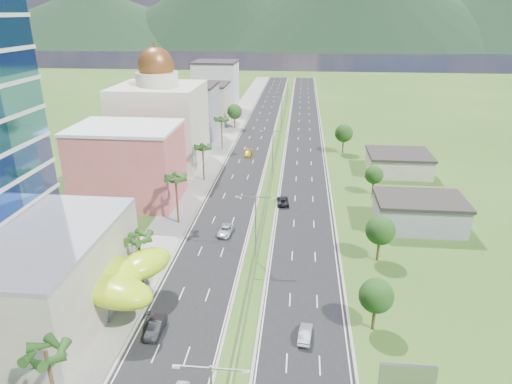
% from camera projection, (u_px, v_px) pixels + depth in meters
% --- Properties ---
extents(ground, '(500.00, 500.00, 0.00)m').
position_uv_depth(ground, '(248.00, 297.00, 62.33)').
color(ground, '#2D5119').
rests_on(ground, ground).
extents(road_left, '(11.00, 260.00, 0.04)m').
position_uv_depth(road_left, '(257.00, 133.00, 146.19)').
color(road_left, black).
rests_on(road_left, ground).
extents(road_right, '(11.00, 260.00, 0.04)m').
position_uv_depth(road_right, '(304.00, 134.00, 144.81)').
color(road_right, black).
rests_on(road_right, ground).
extents(sidewalk_left, '(7.00, 260.00, 0.12)m').
position_uv_depth(sidewalk_left, '(228.00, 132.00, 147.05)').
color(sidewalk_left, gray).
rests_on(sidewalk_left, ground).
extents(median_guardrail, '(0.10, 216.06, 0.76)m').
position_uv_depth(median_guardrail, '(278.00, 147.00, 128.63)').
color(median_guardrail, gray).
rests_on(median_guardrail, ground).
extents(streetlight_median_b, '(6.04, 0.25, 11.00)m').
position_uv_depth(streetlight_median_b, '(256.00, 222.00, 69.07)').
color(streetlight_median_b, gray).
rests_on(streetlight_median_b, ground).
extents(streetlight_median_c, '(6.04, 0.25, 11.00)m').
position_uv_depth(streetlight_median_c, '(273.00, 148.00, 106.04)').
color(streetlight_median_c, gray).
rests_on(streetlight_median_c, ground).
extents(streetlight_median_d, '(6.04, 0.25, 11.00)m').
position_uv_depth(streetlight_median_d, '(282.00, 109.00, 147.62)').
color(streetlight_median_d, gray).
rests_on(streetlight_median_d, ground).
extents(streetlight_median_e, '(6.04, 0.25, 11.00)m').
position_uv_depth(streetlight_median_e, '(287.00, 87.00, 189.21)').
color(streetlight_median_e, gray).
rests_on(streetlight_median_e, ground).
extents(lime_canopy, '(18.00, 15.00, 7.40)m').
position_uv_depth(lime_canopy, '(90.00, 274.00, 58.62)').
color(lime_canopy, '#AFD915').
rests_on(lime_canopy, ground).
extents(pink_shophouse, '(20.00, 15.00, 15.00)m').
position_uv_depth(pink_shophouse, '(128.00, 165.00, 91.70)').
color(pink_shophouse, '#D05557').
rests_on(pink_shophouse, ground).
extents(domed_building, '(20.00, 20.00, 28.70)m').
position_uv_depth(domed_building, '(160.00, 121.00, 111.53)').
color(domed_building, beige).
rests_on(domed_building, ground).
extents(midrise_grey, '(16.00, 15.00, 16.00)m').
position_uv_depth(midrise_grey, '(189.00, 113.00, 135.78)').
color(midrise_grey, gray).
rests_on(midrise_grey, ground).
extents(midrise_beige, '(16.00, 15.00, 13.00)m').
position_uv_depth(midrise_beige, '(204.00, 104.00, 156.67)').
color(midrise_beige, '#A29585').
rests_on(midrise_beige, ground).
extents(midrise_white, '(16.00, 15.00, 18.00)m').
position_uv_depth(midrise_white, '(216.00, 87.00, 177.00)').
color(midrise_white, silver).
rests_on(midrise_white, ground).
extents(billboard, '(5.20, 0.35, 6.20)m').
position_uv_depth(billboard, '(407.00, 381.00, 42.49)').
color(billboard, gray).
rests_on(billboard, ground).
extents(shed_near, '(15.00, 10.00, 5.00)m').
position_uv_depth(shed_near, '(419.00, 214.00, 81.93)').
color(shed_near, gray).
rests_on(shed_near, ground).
extents(shed_far, '(14.00, 12.00, 4.40)m').
position_uv_depth(shed_far, '(398.00, 164.00, 109.58)').
color(shed_far, '#A29585').
rests_on(shed_far, ground).
extents(palm_tree_a, '(3.60, 3.60, 9.10)m').
position_uv_depth(palm_tree_a, '(46.00, 356.00, 40.45)').
color(palm_tree_a, '#47301C').
rests_on(palm_tree_a, ground).
extents(palm_tree_b, '(3.60, 3.60, 8.10)m').
position_uv_depth(palm_tree_b, '(138.00, 240.00, 62.99)').
color(palm_tree_b, '#47301C').
rests_on(palm_tree_b, ground).
extents(palm_tree_c, '(3.60, 3.60, 9.60)m').
position_uv_depth(palm_tree_c, '(176.00, 180.00, 80.94)').
color(palm_tree_c, '#47301C').
rests_on(palm_tree_c, ground).
extents(palm_tree_d, '(3.60, 3.60, 8.60)m').
position_uv_depth(palm_tree_d, '(203.00, 149.00, 102.55)').
color(palm_tree_d, '#47301C').
rests_on(palm_tree_d, ground).
extents(palm_tree_e, '(3.60, 3.60, 9.40)m').
position_uv_depth(palm_tree_e, '(221.00, 121.00, 125.37)').
color(palm_tree_e, '#47301C').
rests_on(palm_tree_e, ground).
extents(leafy_tree_lfar, '(4.90, 4.90, 8.05)m').
position_uv_depth(leafy_tree_lfar, '(235.00, 112.00, 149.48)').
color(leafy_tree_lfar, '#47301C').
rests_on(leafy_tree_lfar, ground).
extents(leafy_tree_ra, '(4.20, 4.20, 6.90)m').
position_uv_depth(leafy_tree_ra, '(376.00, 296.00, 54.47)').
color(leafy_tree_ra, '#47301C').
rests_on(leafy_tree_ra, ground).
extents(leafy_tree_rb, '(4.55, 4.55, 7.47)m').
position_uv_depth(leafy_tree_rb, '(380.00, 231.00, 69.75)').
color(leafy_tree_rb, '#47301C').
rests_on(leafy_tree_rb, ground).
extents(leafy_tree_rc, '(3.85, 3.85, 6.33)m').
position_uv_depth(leafy_tree_rc, '(374.00, 175.00, 95.65)').
color(leafy_tree_rc, '#47301C').
rests_on(leafy_tree_rc, ground).
extents(leafy_tree_rd, '(4.90, 4.90, 8.05)m').
position_uv_depth(leafy_tree_rd, '(344.00, 133.00, 123.30)').
color(leafy_tree_rd, '#47301C').
rests_on(leafy_tree_rd, ground).
extents(mountain_ridge, '(860.00, 140.00, 90.00)m').
position_uv_depth(mountain_ridge, '(355.00, 48.00, 472.67)').
color(mountain_ridge, black).
rests_on(mountain_ridge, ground).
extents(car_dark_left, '(1.64, 4.66, 1.53)m').
position_uv_depth(car_dark_left, '(156.00, 327.00, 55.22)').
color(car_dark_left, black).
rests_on(car_dark_left, road_left).
extents(car_silver_mid_left, '(2.65, 5.07, 1.36)m').
position_uv_depth(car_silver_mid_left, '(226.00, 230.00, 79.72)').
color(car_silver_mid_left, '#AFB3B7').
rests_on(car_silver_mid_left, road_left).
extents(car_yellow_far_left, '(2.09, 4.79, 1.37)m').
position_uv_depth(car_yellow_far_left, '(248.00, 153.00, 122.81)').
color(car_yellow_far_left, gold).
rests_on(car_yellow_far_left, road_left).
extents(car_silver_right, '(1.86, 4.23, 1.35)m').
position_uv_depth(car_silver_right, '(305.00, 334.00, 54.28)').
color(car_silver_right, '#A6A8AE').
rests_on(car_silver_right, road_right).
extents(car_dark_far_right, '(2.78, 5.21, 1.39)m').
position_uv_depth(car_dark_far_right, '(283.00, 201.00, 92.11)').
color(car_dark_far_right, black).
rests_on(car_dark_far_right, road_right).
extents(motorcycle, '(0.76, 1.90, 1.18)m').
position_uv_depth(motorcycle, '(147.00, 314.00, 57.97)').
color(motorcycle, black).
rests_on(motorcycle, road_left).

